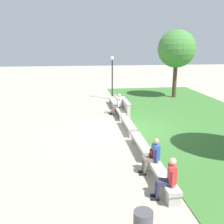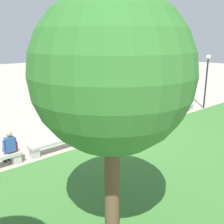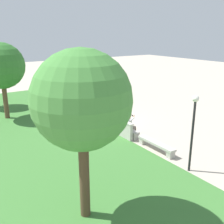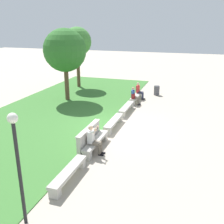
% 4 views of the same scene
% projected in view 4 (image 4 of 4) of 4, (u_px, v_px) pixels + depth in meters
% --- Properties ---
extents(ground_plane, '(80.00, 80.00, 0.00)m').
position_uv_depth(ground_plane, '(114.00, 127.00, 14.51)').
color(ground_plane, '#B2A593').
extents(grass_strip, '(25.24, 8.00, 0.03)m').
position_uv_depth(grass_strip, '(45.00, 119.00, 15.78)').
color(grass_strip, '#3D7533').
rests_on(grass_strip, ground).
extents(bench_main, '(2.37, 0.40, 0.45)m').
position_uv_depth(bench_main, '(69.00, 173.00, 9.52)').
color(bench_main, '#B7B2A8').
rests_on(bench_main, ground).
extents(bench_near, '(2.37, 0.40, 0.45)m').
position_uv_depth(bench_near, '(96.00, 142.00, 11.96)').
color(bench_near, '#B7B2A8').
rests_on(bench_near, ground).
extents(bench_mid, '(2.37, 0.40, 0.45)m').
position_uv_depth(bench_mid, '(114.00, 122.00, 14.41)').
color(bench_mid, '#B7B2A8').
rests_on(bench_mid, ground).
extents(bench_far, '(2.37, 0.40, 0.45)m').
position_uv_depth(bench_far, '(126.00, 108.00, 16.85)').
color(bench_far, '#B7B2A8').
rests_on(bench_far, ground).
extents(bench_end, '(2.37, 0.40, 0.45)m').
position_uv_depth(bench_end, '(136.00, 97.00, 19.30)').
color(bench_end, '#B7B2A8').
rests_on(bench_end, ground).
extents(backrest_wall_with_plaque, '(2.32, 0.24, 1.01)m').
position_uv_depth(backrest_wall_with_plaque, '(89.00, 137.00, 12.00)').
color(backrest_wall_with_plaque, '#B7B2A8').
rests_on(backrest_wall_with_plaque, ground).
extents(person_photographer, '(0.48, 0.73, 1.32)m').
position_uv_depth(person_photographer, '(93.00, 138.00, 11.40)').
color(person_photographer, black).
rests_on(person_photographer, ground).
extents(person_distant, '(0.48, 0.68, 1.26)m').
position_uv_depth(person_distant, '(134.00, 95.00, 18.41)').
color(person_distant, black).
rests_on(person_distant, ground).
extents(person_companion, '(0.48, 0.71, 1.26)m').
position_uv_depth(person_companion, '(139.00, 90.00, 19.79)').
color(person_companion, black).
rests_on(person_companion, ground).
extents(backpack, '(0.28, 0.24, 0.43)m').
position_uv_depth(backpack, '(133.00, 96.00, 18.34)').
color(backpack, maroon).
rests_on(backpack, bench_end).
extents(tree_left_background, '(2.47, 2.47, 5.21)m').
position_uv_depth(tree_left_background, '(77.00, 42.00, 22.54)').
color(tree_left_background, brown).
rests_on(tree_left_background, ground).
extents(tree_right_background, '(3.07, 3.07, 5.19)m').
position_uv_depth(tree_right_background, '(65.00, 51.00, 18.63)').
color(tree_right_background, brown).
rests_on(tree_right_background, ground).
extents(trash_bin, '(0.44, 0.44, 0.75)m').
position_uv_depth(trash_bin, '(157.00, 90.00, 20.96)').
color(trash_bin, '#4C4C51').
rests_on(trash_bin, ground).
extents(lamp_post, '(0.28, 0.28, 3.36)m').
position_uv_depth(lamp_post, '(17.00, 153.00, 6.88)').
color(lamp_post, black).
rests_on(lamp_post, ground).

